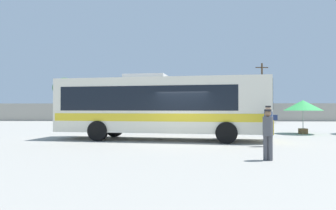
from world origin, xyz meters
name	(u,v)px	position (x,y,z in m)	size (l,w,h in m)	color
ground_plane	(181,129)	(0.00, 10.00, 0.00)	(300.00, 300.00, 0.00)	gray
perimeter_wall	(180,112)	(0.00, 26.00, 1.20)	(80.00, 0.30, 2.39)	#9E998C
coach_bus_cream_yellow	(159,105)	(-1.21, 1.37, 1.87)	(11.39, 4.09, 3.50)	silver
attendant_by_bus_door	(268,123)	(3.82, -1.35, 1.02)	(0.50, 0.50, 1.79)	#33476B
passenger_waiting_on_apron	(268,131)	(2.76, -4.99, 0.93)	(0.42, 0.42, 1.64)	#4C4C51
vendor_umbrella_secondary_green	(303,106)	(8.07, 5.48, 1.86)	(2.48, 2.48, 2.23)	gray
parked_car_leftmost_maroon	(103,116)	(-9.67, 22.48, 0.76)	(4.22, 2.05, 1.42)	maroon
parked_car_second_silver	(154,116)	(-3.23, 22.15, 0.79)	(4.62, 2.21, 1.49)	#B7BABF
parked_car_third_maroon	(203,116)	(2.73, 22.29, 0.77)	(4.63, 2.14, 1.45)	maroon
parked_car_rightmost_dark_blue	(256,116)	(9.10, 21.92, 0.78)	(4.52, 2.15, 1.46)	navy
utility_pole_near	(262,91)	(11.48, 28.10, 4.22)	(1.80, 0.28, 8.07)	#4C3823
roadside_tree_left	(65,88)	(-16.84, 28.70, 4.68)	(3.51, 3.51, 6.19)	brown
roadside_tree_midleft	(132,91)	(-7.33, 30.57, 4.35)	(5.03, 5.03, 6.50)	brown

